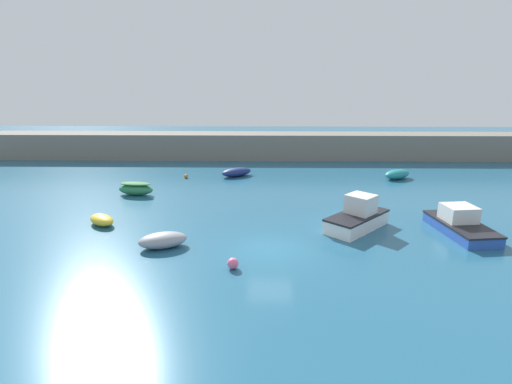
# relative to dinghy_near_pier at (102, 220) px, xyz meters

# --- Properties ---
(ground_plane) EXTENTS (120.00, 120.00, 0.20)m
(ground_plane) POSITION_rel_dinghy_near_pier_xyz_m (10.61, -3.64, -0.43)
(ground_plane) COLOR #235B7A
(harbor_breakwater) EXTENTS (64.82, 3.94, 2.91)m
(harbor_breakwater) POSITION_rel_dinghy_near_pier_xyz_m (10.61, 22.78, 1.12)
(harbor_breakwater) COLOR slate
(harbor_breakwater) RESTS_ON ground_plane
(dinghy_near_pier) EXTENTS (2.32, 2.24, 0.66)m
(dinghy_near_pier) POSITION_rel_dinghy_near_pier_xyz_m (0.00, 0.00, 0.00)
(dinghy_near_pier) COLOR yellow
(dinghy_near_pier) RESTS_ON ground_plane
(open_tender_yellow) EXTENTS (3.28, 2.77, 0.82)m
(open_tender_yellow) POSITION_rel_dinghy_near_pier_xyz_m (7.65, 13.43, 0.08)
(open_tender_yellow) COLOR navy
(open_tender_yellow) RESTS_ON ground_plane
(rowboat_blue_near) EXTENTS (3.07, 2.60, 0.87)m
(rowboat_blue_near) POSITION_rel_dinghy_near_pier_xyz_m (22.62, 12.70, 0.11)
(rowboat_blue_near) COLOR teal
(rowboat_blue_near) RESTS_ON ground_plane
(motorboat_grey_hull) EXTENTS (2.78, 5.18, 1.62)m
(motorboat_grey_hull) POSITION_rel_dinghy_near_pier_xyz_m (22.00, -0.91, 0.24)
(motorboat_grey_hull) COLOR #2D56B7
(motorboat_grey_hull) RESTS_ON ground_plane
(rowboat_with_red_cover) EXTENTS (2.94, 1.50, 1.03)m
(rowboat_with_red_cover) POSITION_rel_dinghy_near_pier_xyz_m (0.04, 6.87, 0.19)
(rowboat_with_red_cover) COLOR #287A4C
(rowboat_with_red_cover) RESTS_ON ground_plane
(rowboat_white_midwater) EXTENTS (2.95, 2.25, 0.83)m
(rowboat_white_midwater) POSITION_rel_dinghy_near_pier_xyz_m (4.73, -3.44, 0.09)
(rowboat_white_midwater) COLOR gray
(rowboat_white_midwater) RESTS_ON ground_plane
(motorboat_with_cabin) EXTENTS (4.56, 4.64, 2.10)m
(motorboat_with_cabin) POSITION_rel_dinghy_near_pier_xyz_m (16.03, -0.30, 0.40)
(motorboat_with_cabin) COLOR white
(motorboat_with_cabin) RESTS_ON ground_plane
(mooring_buoy_pink) EXTENTS (0.55, 0.55, 0.55)m
(mooring_buoy_pink) POSITION_rel_dinghy_near_pier_xyz_m (8.76, -5.94, -0.06)
(mooring_buoy_pink) COLOR #EA668C
(mooring_buoy_pink) RESTS_ON ground_plane
(mooring_buoy_orange) EXTENTS (0.36, 0.36, 0.36)m
(mooring_buoy_orange) POSITION_rel_dinghy_near_pier_xyz_m (2.95, 12.62, -0.15)
(mooring_buoy_orange) COLOR orange
(mooring_buoy_orange) RESTS_ON ground_plane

